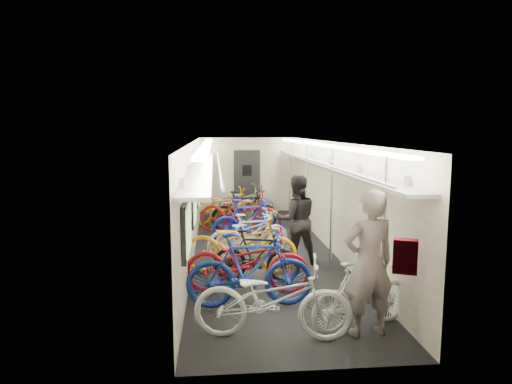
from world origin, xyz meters
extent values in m
plane|color=black|center=(0.00, 0.00, 0.00)|extent=(10.00, 10.00, 0.00)
plane|color=white|center=(0.00, 0.00, 2.40)|extent=(10.00, 10.00, 0.00)
plane|color=beige|center=(-1.50, 0.00, 1.20)|extent=(0.00, 10.00, 10.00)
plane|color=beige|center=(1.50, 0.00, 1.20)|extent=(0.00, 10.00, 10.00)
plane|color=beige|center=(0.00, 5.00, 1.20)|extent=(3.00, 0.00, 3.00)
plane|color=beige|center=(0.00, -5.00, 1.20)|extent=(3.00, 0.00, 3.00)
cube|color=black|center=(-1.46, -3.20, 1.25)|extent=(0.06, 1.10, 0.80)
cube|color=#8ABF53|center=(-1.42, -3.20, 1.25)|extent=(0.02, 0.96, 0.66)
cube|color=black|center=(-1.46, -1.00, 1.25)|extent=(0.06, 1.10, 0.80)
cube|color=#8ABF53|center=(-1.42, -1.00, 1.25)|extent=(0.02, 0.96, 0.66)
cube|color=black|center=(-1.46, 1.20, 1.25)|extent=(0.06, 1.10, 0.80)
cube|color=#8ABF53|center=(-1.42, 1.20, 1.25)|extent=(0.02, 0.96, 0.66)
cube|color=black|center=(-1.46, 3.40, 1.25)|extent=(0.06, 1.10, 0.80)
cube|color=#8ABF53|center=(-1.42, 3.40, 1.25)|extent=(0.02, 0.96, 0.66)
cube|color=yellow|center=(-1.45, -2.10, 1.30)|extent=(0.02, 0.22, 0.30)
cube|color=yellow|center=(-1.45, 0.10, 1.30)|extent=(0.02, 0.22, 0.30)
cube|color=yellow|center=(-1.45, 2.30, 1.30)|extent=(0.02, 0.22, 0.30)
cube|color=black|center=(0.00, 4.94, 1.00)|extent=(0.85, 0.08, 2.00)
cube|color=#999BA0|center=(-1.28, 0.00, 1.92)|extent=(0.40, 9.70, 0.05)
cube|color=#999BA0|center=(1.28, 0.00, 1.92)|extent=(0.40, 9.70, 0.05)
cylinder|color=silver|center=(-0.95, 0.00, 2.02)|extent=(0.04, 9.70, 0.04)
cylinder|color=silver|center=(0.95, 0.00, 2.02)|extent=(0.04, 9.70, 0.04)
cube|color=white|center=(-1.20, 0.00, 2.34)|extent=(0.18, 9.60, 0.04)
cube|color=white|center=(1.20, 0.00, 2.34)|extent=(0.18, 9.60, 0.04)
cylinder|color=silver|center=(1.25, -3.80, 1.20)|extent=(0.05, 0.05, 2.38)
cylinder|color=silver|center=(1.25, -1.00, 1.20)|extent=(0.05, 0.05, 2.38)
cylinder|color=silver|center=(1.25, 1.50, 1.20)|extent=(0.05, 0.05, 2.38)
cylinder|color=silver|center=(1.25, 4.00, 1.20)|extent=(0.05, 0.05, 2.38)
imported|color=silver|center=(-0.33, -4.18, 0.53)|extent=(2.10, 1.04, 1.06)
imported|color=navy|center=(-0.53, -3.10, 0.58)|extent=(1.92, 0.54, 1.15)
imported|color=#A1111B|center=(-0.53, -2.51, 0.54)|extent=(2.12, 0.99, 1.07)
imported|color=black|center=(-0.32, -1.95, 0.46)|extent=(1.60, 0.73, 0.93)
imported|color=orange|center=(-0.59, -1.45, 0.56)|extent=(2.19, 1.00, 1.11)
imported|color=silver|center=(-0.29, -0.41, 0.47)|extent=(1.62, 0.74, 0.94)
imported|color=silver|center=(-0.34, -0.35, 0.49)|extent=(1.97, 1.28, 0.98)
imported|color=#191D99|center=(-0.27, 0.80, 0.53)|extent=(1.83, 0.88, 1.06)
imported|color=maroon|center=(-0.42, 1.74, 0.56)|extent=(2.27, 1.40, 1.13)
imported|color=black|center=(-0.26, 2.17, 0.53)|extent=(1.81, 0.62, 1.07)
imported|color=#BA7E11|center=(-0.79, 3.10, 0.51)|extent=(2.06, 1.07, 1.03)
imported|color=silver|center=(0.90, -3.99, 0.47)|extent=(1.64, 0.95, 0.95)
imported|color=slate|center=(-0.29, 3.58, 0.52)|extent=(2.10, 1.33, 1.04)
imported|color=slate|center=(-0.07, 4.28, 0.46)|extent=(1.85, 0.97, 0.92)
imported|color=slate|center=(0.92, -4.17, 0.96)|extent=(0.77, 0.57, 1.92)
imported|color=black|center=(0.56, -0.93, 0.89)|extent=(0.91, 0.74, 1.77)
cube|color=red|center=(1.04, -4.99, 1.28)|extent=(0.29, 0.23, 0.38)
camera|label=1|loc=(-1.04, -9.68, 2.67)|focal=32.00mm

